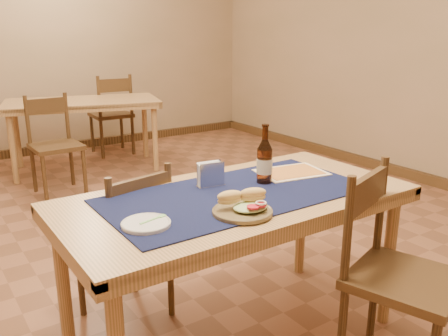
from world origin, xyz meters
TOP-DOWN VIEW (x-y plane):
  - room at (0.00, 0.00)m, footprint 6.04×7.04m
  - main_table at (0.00, -0.80)m, footprint 1.60×0.80m
  - placemat at (0.00, -0.80)m, footprint 1.20×0.60m
  - baseboard at (0.00, 0.00)m, footprint 6.00×7.00m
  - back_table at (0.38, 2.51)m, footprint 1.70×1.15m
  - chair_main_far at (-0.36, -0.36)m, footprint 0.46×0.46m
  - chair_main_near at (0.43, -1.36)m, footprint 0.54×0.54m
  - chair_back_near at (-0.10, 1.90)m, footprint 0.43×0.43m
  - chair_back_far at (0.86, 2.96)m, footprint 0.46×0.46m
  - sandwich_plate at (-0.11, -1.01)m, footprint 0.25×0.25m
  - side_plate at (-0.50, -0.91)m, footprint 0.19×0.19m
  - fork at (-0.45, -0.90)m, footprint 0.12×0.04m
  - beer_bottle at (0.20, -0.75)m, footprint 0.08×0.08m
  - napkin_holder at (-0.04, -0.65)m, footprint 0.14×0.07m
  - menu_card at (0.42, -0.70)m, footprint 0.37×0.30m

SIDE VIEW (x-z plane):
  - baseboard at x=0.00m, z-range 0.00..0.10m
  - chair_main_far at x=-0.36m, z-range 0.02..0.86m
  - chair_back_near at x=-0.10m, z-range 0.02..0.92m
  - chair_main_near at x=0.43m, z-range 0.02..0.94m
  - chair_back_far at x=0.86m, z-range 0.02..0.98m
  - main_table at x=0.00m, z-range 0.29..1.04m
  - back_table at x=0.38m, z-range 0.29..1.04m
  - placemat at x=0.00m, z-range 0.75..0.76m
  - menu_card at x=0.42m, z-range 0.76..0.76m
  - side_plate at x=-0.50m, z-range 0.76..0.77m
  - fork at x=-0.45m, z-range 0.77..0.77m
  - sandwich_plate at x=-0.11m, z-range 0.73..0.83m
  - napkin_holder at x=-0.04m, z-range 0.75..0.87m
  - beer_bottle at x=0.20m, z-range 0.72..1.00m
  - room at x=0.00m, z-range -0.02..2.82m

